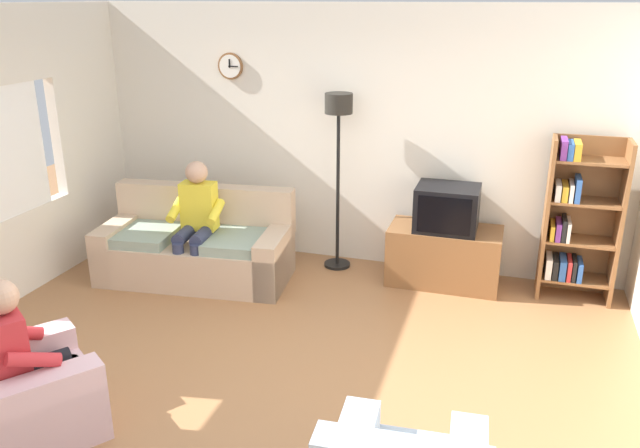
% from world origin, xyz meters
% --- Properties ---
extents(ground_plane, '(12.00, 12.00, 0.00)m').
position_xyz_m(ground_plane, '(0.00, 0.00, 0.00)').
color(ground_plane, '#9E6B42').
extents(back_wall_assembly, '(6.20, 0.17, 2.70)m').
position_xyz_m(back_wall_assembly, '(-0.00, 2.66, 1.35)').
color(back_wall_assembly, silver).
rests_on(back_wall_assembly, ground_plane).
extents(couch, '(1.98, 1.08, 0.90)m').
position_xyz_m(couch, '(-1.39, 1.65, 0.31)').
color(couch, tan).
rests_on(couch, ground_plane).
extents(tv_stand, '(1.10, 0.56, 0.58)m').
position_xyz_m(tv_stand, '(1.05, 2.25, 0.29)').
color(tv_stand, brown).
rests_on(tv_stand, ground_plane).
extents(tv, '(0.60, 0.49, 0.44)m').
position_xyz_m(tv, '(1.05, 2.23, 0.80)').
color(tv, black).
rests_on(tv, tv_stand).
extents(bookshelf, '(0.68, 0.36, 1.55)m').
position_xyz_m(bookshelf, '(2.24, 2.32, 0.77)').
color(bookshelf, brown).
rests_on(bookshelf, ground_plane).
extents(floor_lamp, '(0.28, 0.28, 1.85)m').
position_xyz_m(floor_lamp, '(-0.09, 2.35, 1.45)').
color(floor_lamp, black).
rests_on(floor_lamp, ground_plane).
extents(armchair_near_window, '(1.16, 1.18, 0.90)m').
position_xyz_m(armchair_near_window, '(-1.31, -1.00, 0.29)').
color(armchair_near_window, beige).
rests_on(armchair_near_window, ground_plane).
extents(person_on_couch, '(0.54, 0.57, 1.24)m').
position_xyz_m(person_on_couch, '(-1.32, 1.54, 0.70)').
color(person_on_couch, yellow).
rests_on(person_on_couch, ground_plane).
extents(person_in_left_armchair, '(0.62, 0.64, 1.12)m').
position_xyz_m(person_in_left_armchair, '(-1.26, -0.93, 0.60)').
color(person_in_left_armchair, red).
rests_on(person_in_left_armchair, ground_plane).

